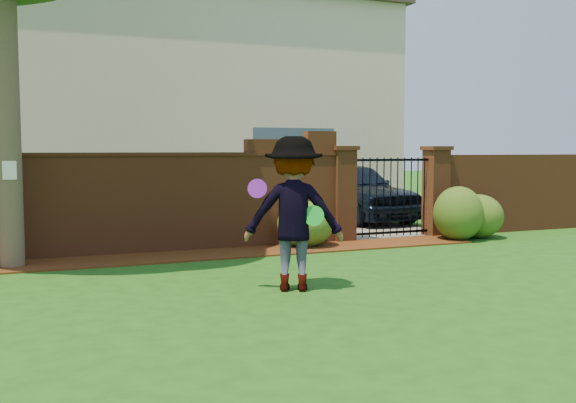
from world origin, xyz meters
name	(u,v)px	position (x,y,z in m)	size (l,w,h in m)	color
ground	(318,293)	(0.00, 0.00, -0.01)	(80.00, 80.00, 0.01)	#1A4B12
mulch_bed	(183,256)	(-0.95, 3.34, 0.01)	(11.10, 1.08, 0.03)	#3E1E0B
brick_wall	(112,201)	(-2.01, 4.00, 0.93)	(8.70, 0.31, 2.16)	brown
brick_wall_return	(511,193)	(6.60, 4.00, 0.85)	(4.00, 0.25, 1.70)	brown
pillar_left	(342,193)	(2.40, 4.00, 0.96)	(0.50, 0.50, 1.88)	brown
pillar_right	(436,190)	(4.60, 4.00, 0.96)	(0.50, 0.50, 1.88)	brown
iron_gate	(391,197)	(3.50, 4.00, 0.85)	(1.78, 0.03, 1.60)	black
driveway	(309,219)	(3.50, 8.00, 0.01)	(3.20, 8.00, 0.01)	slate
house	(179,104)	(1.00, 12.00, 3.16)	(12.40, 6.40, 6.30)	beige
car	(355,191)	(4.38, 7.12, 0.76)	(1.79, 4.45, 1.52)	black
paper_notice	(9,170)	(-3.60, 3.21, 1.50)	(0.20, 0.01, 0.28)	white
shrub_left	(305,224)	(1.40, 3.56, 0.43)	(1.06, 1.06, 0.86)	#264E17
shrub_middle	(458,214)	(4.57, 3.20, 0.54)	(0.98, 0.98, 1.08)	#264E17
shrub_right	(478,216)	(5.20, 3.36, 0.45)	(1.01, 1.01, 0.90)	#264E17
man	(293,214)	(-0.25, 0.23, 0.99)	(1.28, 0.74, 1.98)	gray
frisbee_purple	(257,189)	(-0.70, 0.32, 1.32)	(0.25, 0.25, 0.02)	purple
frisbee_green	(314,216)	(-0.06, 0.00, 0.98)	(0.26, 0.26, 0.02)	green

